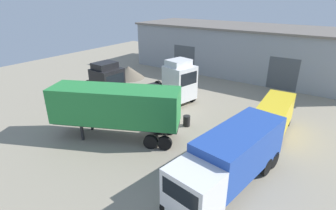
# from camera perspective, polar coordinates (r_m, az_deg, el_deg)

# --- Properties ---
(ground_plane) EXTENTS (60.00, 60.00, 0.00)m
(ground_plane) POSITION_cam_1_polar(r_m,az_deg,el_deg) (22.34, -1.51, -3.33)
(ground_plane) COLOR gray
(warehouse_building) EXTENTS (29.47, 10.30, 6.14)m
(warehouse_building) POSITION_cam_1_polar(r_m,az_deg,el_deg) (37.60, 16.09, 11.60)
(warehouse_building) COLOR #93999E
(warehouse_building) RESTS_ON ground_plane
(tractor_unit_white) EXTENTS (6.66, 3.87, 4.29)m
(tractor_unit_white) POSITION_cam_1_polar(r_m,az_deg,el_deg) (25.56, 1.90, 4.99)
(tractor_unit_white) COLOR silver
(tractor_unit_white) RESTS_ON ground_plane
(container_trailer_green) EXTENTS (9.35, 6.20, 3.88)m
(container_trailer_green) POSITION_cam_1_polar(r_m,az_deg,el_deg) (19.06, -11.23, -0.34)
(container_trailer_green) COLOR #28843D
(container_trailer_green) RESTS_ON ground_plane
(delivery_van_yellow) EXTENTS (2.27, 5.33, 2.55)m
(delivery_van_yellow) POSITION_cam_1_polar(r_m,az_deg,el_deg) (21.66, 22.24, -1.97)
(delivery_van_yellow) COLOR yellow
(delivery_van_yellow) RESTS_ON ground_plane
(tractor_unit_black) EXTENTS (6.62, 2.90, 3.94)m
(tractor_unit_black) POSITION_cam_1_polar(r_m,az_deg,el_deg) (26.67, -13.69, 4.73)
(tractor_unit_black) COLOR black
(tractor_unit_black) RESTS_ON ground_plane
(box_truck_white) EXTENTS (3.63, 8.47, 3.22)m
(box_truck_white) POSITION_cam_1_polar(r_m,az_deg,el_deg) (14.63, 13.53, -10.99)
(box_truck_white) COLOR silver
(box_truck_white) RESTS_ON ground_plane
(gravel_pile) EXTENTS (4.00, 4.00, 1.54)m
(gravel_pile) POSITION_cam_1_polar(r_m,az_deg,el_deg) (34.02, -8.59, 7.10)
(gravel_pile) COLOR #665B4C
(gravel_pile) RESTS_ON ground_plane
(oil_drum) EXTENTS (0.58, 0.58, 0.88)m
(oil_drum) POSITION_cam_1_polar(r_m,az_deg,el_deg) (21.29, 4.07, -3.46)
(oil_drum) COLOR black
(oil_drum) RESTS_ON ground_plane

